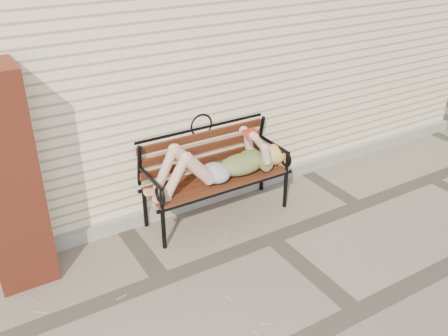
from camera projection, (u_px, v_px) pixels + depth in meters
ground at (272, 238)px, 5.20m from camera, size 80.00×80.00×0.00m
house_wall at (146, 37)px, 6.78m from camera, size 8.00×4.00×3.00m
foundation_strip at (224, 192)px, 5.90m from camera, size 8.00×0.10×0.15m
brick_pillar at (7, 180)px, 4.25m from camera, size 0.50×0.50×2.00m
garden_bench at (212, 162)px, 5.38m from camera, size 1.73×0.69×1.12m
reading_woman at (220, 164)px, 5.27m from camera, size 1.63×0.37×0.51m
straw_scatter at (158, 335)px, 4.02m from camera, size 2.77×1.69×0.01m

